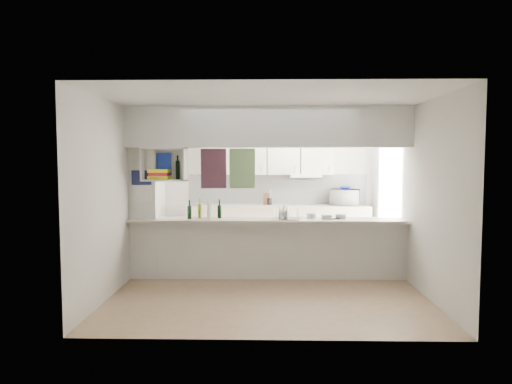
{
  "coord_description": "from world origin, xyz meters",
  "views": [
    {
      "loc": [
        -0.03,
        -6.89,
        1.83
      ],
      "look_at": [
        -0.19,
        0.5,
        1.29
      ],
      "focal_mm": 32.0,
      "sensor_mm": 36.0,
      "label": 1
    }
  ],
  "objects_px": {
    "microwave": "(345,197)",
    "dish_rack": "(286,214)",
    "bowl": "(345,188)",
    "wine_bottles": "(205,211)"
  },
  "relations": [
    {
      "from": "bowl",
      "to": "microwave",
      "type": "bearing_deg",
      "value": 176.1
    },
    {
      "from": "bowl",
      "to": "wine_bottles",
      "type": "bearing_deg",
      "value": -139.97
    },
    {
      "from": "dish_rack",
      "to": "wine_bottles",
      "type": "xyz_separation_m",
      "value": [
        -1.25,
        0.07,
        0.03
      ]
    },
    {
      "from": "microwave",
      "to": "dish_rack",
      "type": "xyz_separation_m",
      "value": [
        -1.25,
        -2.17,
        -0.07
      ]
    },
    {
      "from": "bowl",
      "to": "wine_bottles",
      "type": "distance_m",
      "value": 3.27
    },
    {
      "from": "bowl",
      "to": "dish_rack",
      "type": "height_order",
      "value": "bowl"
    },
    {
      "from": "bowl",
      "to": "wine_bottles",
      "type": "height_order",
      "value": "bowl"
    },
    {
      "from": "microwave",
      "to": "dish_rack",
      "type": "height_order",
      "value": "microwave"
    },
    {
      "from": "microwave",
      "to": "bowl",
      "type": "xyz_separation_m",
      "value": [
        0.0,
        -0.0,
        0.18
      ]
    },
    {
      "from": "microwave",
      "to": "wine_bottles",
      "type": "bearing_deg",
      "value": 55.87
    }
  ]
}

